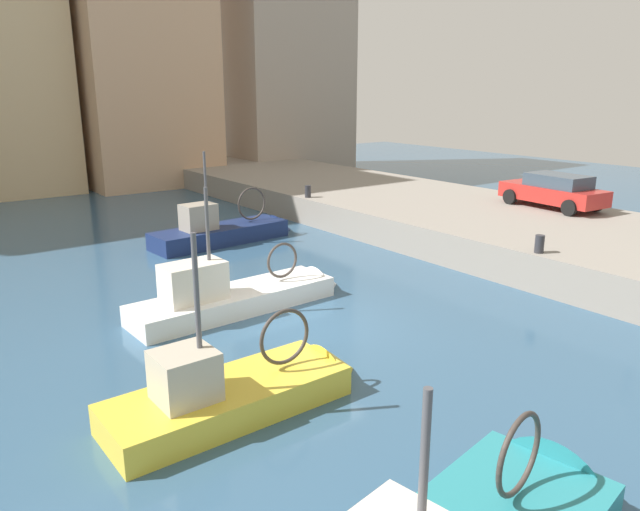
# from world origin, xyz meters

# --- Properties ---
(water_surface) EXTENTS (80.00, 80.00, 0.00)m
(water_surface) POSITION_xyz_m (0.00, 0.00, 0.00)
(water_surface) COLOR #335675
(water_surface) RESTS_ON ground
(quay_wall) EXTENTS (9.00, 56.00, 1.20)m
(quay_wall) POSITION_xyz_m (11.50, 0.00, 0.60)
(quay_wall) COLOR gray
(quay_wall) RESTS_ON ground
(fishing_boat_yellow) EXTENTS (5.52, 1.98, 4.43)m
(fishing_boat_yellow) POSITION_xyz_m (-3.40, -2.78, 0.11)
(fishing_boat_yellow) COLOR gold
(fishing_boat_yellow) RESTS_ON ground
(fishing_boat_white) EXTENTS (6.77, 1.90, 4.29)m
(fishing_boat_white) POSITION_xyz_m (-0.65, 2.08, 0.15)
(fishing_boat_white) COLOR white
(fishing_boat_white) RESTS_ON ground
(fishing_boat_navy) EXTENTS (6.50, 2.06, 4.45)m
(fishing_boat_navy) POSITION_xyz_m (2.70, 9.18, 0.13)
(fishing_boat_navy) COLOR navy
(fishing_boat_navy) RESTS_ON ground
(parked_car_red) EXTENTS (2.21, 4.47, 1.42)m
(parked_car_red) POSITION_xyz_m (14.07, 1.85, 1.93)
(parked_car_red) COLOR red
(parked_car_red) RESTS_ON quay_wall
(mooring_bollard_mid) EXTENTS (0.28, 0.28, 0.55)m
(mooring_bollard_mid) POSITION_xyz_m (7.35, -2.00, 1.48)
(mooring_bollard_mid) COLOR #2D2D33
(mooring_bollard_mid) RESTS_ON quay_wall
(mooring_bollard_north) EXTENTS (0.28, 0.28, 0.55)m
(mooring_bollard_north) POSITION_xyz_m (7.35, 10.00, 1.48)
(mooring_bollard_north) COLOR #2D2D33
(mooring_bollard_north) RESTS_ON quay_wall
(waterfront_building_east_mid) EXTENTS (8.22, 6.50, 20.77)m
(waterfront_building_east_mid) POSITION_xyz_m (6.08, 25.76, 10.40)
(waterfront_building_east_mid) COLOR tan
(waterfront_building_east_mid) RESTS_ON ground
(waterfront_building_east) EXTENTS (8.99, 6.43, 18.75)m
(waterfront_building_east) POSITION_xyz_m (16.89, 26.07, 9.39)
(waterfront_building_east) COLOR #A39384
(waterfront_building_east) RESTS_ON ground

